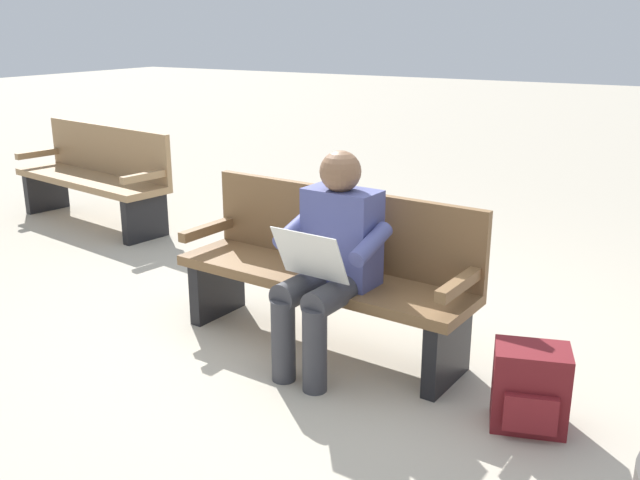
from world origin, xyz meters
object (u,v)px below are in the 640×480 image
person_seated (330,256)px  backpack (530,388)px  bench_near (327,268)px  bench_far (96,175)px

person_seated → backpack: (-1.11, 0.08, -0.43)m
bench_near → person_seated: bearing=127.2°
person_seated → bench_far: size_ratio=0.64×
bench_near → backpack: size_ratio=4.65×
person_seated → bench_far: (3.31, -1.43, -0.17)m
backpack → bench_far: (4.41, -1.51, 0.26)m
bench_far → backpack: bearing=170.5°
bench_near → person_seated: (-0.16, 0.25, 0.17)m
person_seated → backpack: 1.19m
backpack → bench_near: bearing=-14.5°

